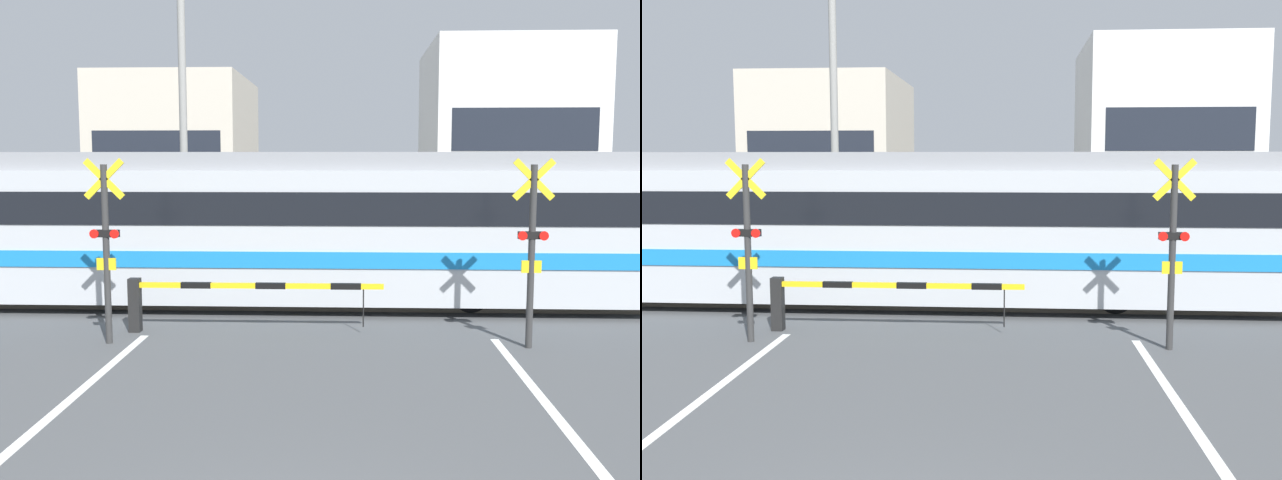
{
  "view_description": "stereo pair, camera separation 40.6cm",
  "coord_description": "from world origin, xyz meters",
  "views": [
    {
      "loc": [
        0.54,
        -4.23,
        3.07
      ],
      "look_at": [
        0.0,
        8.78,
        1.6
      ],
      "focal_mm": 40.0,
      "sensor_mm": 36.0,
      "label": 1
    },
    {
      "loc": [
        0.95,
        -4.21,
        3.07
      ],
      "look_at": [
        0.0,
        8.78,
        1.6
      ],
      "focal_mm": 40.0,
      "sensor_mm": 36.0,
      "label": 2
    }
  ],
  "objects": [
    {
      "name": "rail_track_near",
      "position": [
        0.0,
        10.02,
        0.04
      ],
      "size": [
        50.0,
        0.1,
        0.08
      ],
      "color": "#6B6051",
      "rests_on": "ground_plane"
    },
    {
      "name": "rail_track_far",
      "position": [
        0.0,
        11.46,
        0.04
      ],
      "size": [
        50.0,
        0.1,
        0.08
      ],
      "color": "#6B6051",
      "rests_on": "ground_plane"
    },
    {
      "name": "commuter_train",
      "position": [
        -3.02,
        10.74,
        1.72
      ],
      "size": [
        19.43,
        2.91,
        3.22
      ],
      "color": "#B7BCC1",
      "rests_on": "ground_plane"
    },
    {
      "name": "crossing_barrier_near",
      "position": [
        -1.95,
        8.15,
        0.7
      ],
      "size": [
        4.54,
        0.2,
        0.97
      ],
      "color": "black",
      "rests_on": "ground_plane"
    },
    {
      "name": "crossing_barrier_far",
      "position": [
        1.95,
        13.75,
        0.7
      ],
      "size": [
        4.54,
        0.2,
        0.97
      ],
      "color": "black",
      "rests_on": "ground_plane"
    },
    {
      "name": "crossing_signal_left",
      "position": [
        -3.49,
        7.32,
        1.71
      ],
      "size": [
        0.68,
        0.15,
        3.09
      ],
      "color": "#333333",
      "rests_on": "ground_plane"
    },
    {
      "name": "crossing_signal_right",
      "position": [
        3.49,
        7.32,
        1.71
      ],
      "size": [
        0.68,
        0.15,
        3.09
      ],
      "color": "#333333",
      "rests_on": "ground_plane"
    },
    {
      "name": "pedestrian",
      "position": [
        1.27,
        15.82,
        1.02
      ],
      "size": [
        0.38,
        0.23,
        1.76
      ],
      "color": "#23232D",
      "rests_on": "ground_plane"
    },
    {
      "name": "building_left_of_street",
      "position": [
        -6.41,
        24.87,
        3.17
      ],
      "size": [
        5.55,
        7.22,
        6.33
      ],
      "color": "beige",
      "rests_on": "ground_plane"
    },
    {
      "name": "building_right_of_street",
      "position": [
        6.68,
        24.87,
        3.76
      ],
      "size": [
        6.08,
        7.22,
        7.52
      ],
      "color": "white",
      "rests_on": "ground_plane"
    },
    {
      "name": "utility_pole_streetside",
      "position": [
        -4.24,
        16.25,
        3.81
      ],
      "size": [
        0.22,
        0.22,
        7.63
      ],
      "color": "gray",
      "rests_on": "ground_plane"
    }
  ]
}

